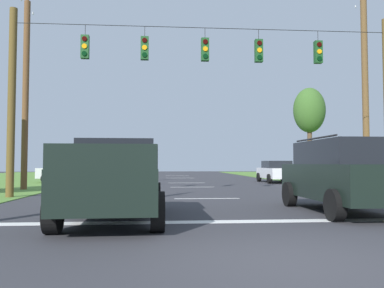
# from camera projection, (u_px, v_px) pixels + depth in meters

# --- Properties ---
(ground_plane) EXTENTS (120.00, 120.00, 0.00)m
(ground_plane) POSITION_uv_depth(u_px,v_px,m) (289.00, 261.00, 5.46)
(ground_plane) COLOR #333338
(stop_bar_stripe) EXTENTS (13.54, 0.45, 0.01)m
(stop_bar_stripe) POSITION_uv_depth(u_px,v_px,m) (237.00, 221.00, 9.18)
(stop_bar_stripe) COLOR white
(stop_bar_stripe) RESTS_ON ground
(lane_dash_0) EXTENTS (2.50, 0.15, 0.01)m
(lane_dash_0) POSITION_uv_depth(u_px,v_px,m) (207.00, 198.00, 15.15)
(lane_dash_0) COLOR white
(lane_dash_0) RESTS_ON ground
(lane_dash_1) EXTENTS (2.50, 0.15, 0.01)m
(lane_dash_1) POSITION_uv_depth(u_px,v_px,m) (192.00, 187.00, 22.37)
(lane_dash_1) COLOR white
(lane_dash_1) RESTS_ON ground
(lane_dash_2) EXTENTS (2.50, 0.15, 0.01)m
(lane_dash_2) POSITION_uv_depth(u_px,v_px,m) (187.00, 183.00, 27.18)
(lane_dash_2) COLOR white
(lane_dash_2) RESTS_ON ground
(lane_dash_3) EXTENTS (2.50, 0.15, 0.01)m
(lane_dash_3) POSITION_uv_depth(u_px,v_px,m) (180.00, 178.00, 36.03)
(lane_dash_3) COLOR white
(lane_dash_3) RESTS_ON ground
(lane_dash_4) EXTENTS (2.50, 0.15, 0.01)m
(lane_dash_4) POSITION_uv_depth(u_px,v_px,m) (177.00, 176.00, 42.87)
(lane_dash_4) COLOR white
(lane_dash_4) RESTS_ON ground
(overhead_signal_span) EXTENTS (15.86, 0.31, 7.57)m
(overhead_signal_span) POSITION_uv_depth(u_px,v_px,m) (206.00, 92.00, 16.28)
(overhead_signal_span) COLOR brown
(overhead_signal_span) RESTS_ON ground
(pickup_truck) EXTENTS (2.39, 5.45, 1.95)m
(pickup_truck) POSITION_uv_depth(u_px,v_px,m) (115.00, 179.00, 9.63)
(pickup_truck) COLOR black
(pickup_truck) RESTS_ON ground
(suv_black) EXTENTS (2.21, 4.80, 2.05)m
(suv_black) POSITION_uv_depth(u_px,v_px,m) (343.00, 174.00, 10.90)
(suv_black) COLOR black
(suv_black) RESTS_ON ground
(distant_car_crossing_white) EXTENTS (2.02, 4.30, 1.52)m
(distant_car_crossing_white) POSITION_uv_depth(u_px,v_px,m) (276.00, 171.00, 27.71)
(distant_car_crossing_white) COLOR silver
(distant_car_crossing_white) RESTS_ON ground
(distant_car_oncoming) EXTENTS (4.42, 2.27, 1.52)m
(distant_car_oncoming) POSITION_uv_depth(u_px,v_px,m) (71.00, 171.00, 27.36)
(distant_car_oncoming) COLOR silver
(distant_car_oncoming) RESTS_ON ground
(utility_pole_mid_right) EXTENTS (0.34, 1.81, 11.17)m
(utility_pole_mid_right) POSITION_uv_depth(u_px,v_px,m) (365.00, 88.00, 21.24)
(utility_pole_mid_right) COLOR brown
(utility_pole_mid_right) RESTS_ON ground
(utility_pole_near_left) EXTENTS (0.31, 1.89, 10.48)m
(utility_pole_near_left) POSITION_uv_depth(u_px,v_px,m) (26.00, 92.00, 20.24)
(utility_pole_near_left) COLOR brown
(utility_pole_near_left) RESTS_ON ground
(tree_roadside_far_right) EXTENTS (2.67, 2.67, 7.75)m
(tree_roadside_far_right) POSITION_uv_depth(u_px,v_px,m) (309.00, 111.00, 33.47)
(tree_roadside_far_right) COLOR brown
(tree_roadside_far_right) RESTS_ON ground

